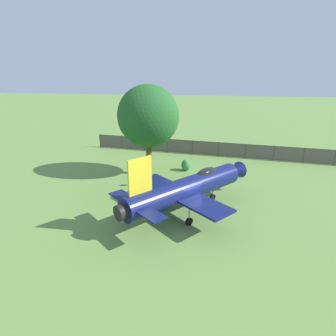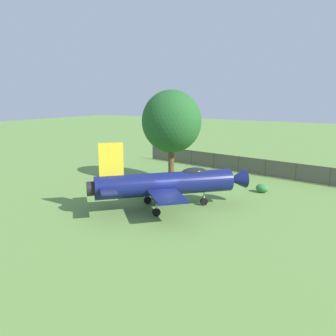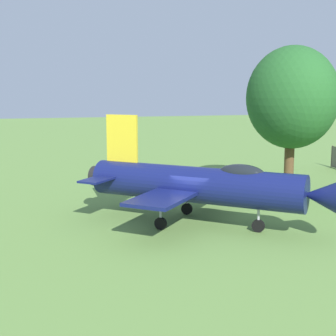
{
  "view_description": "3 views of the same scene",
  "coord_description": "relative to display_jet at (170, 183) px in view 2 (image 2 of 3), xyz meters",
  "views": [
    {
      "loc": [
        1.4,
        -19.45,
        10.69
      ],
      "look_at": [
        -1.78,
        3.15,
        2.5
      ],
      "focal_mm": 29.82,
      "sensor_mm": 36.0,
      "label": 1
    },
    {
      "loc": [
        14.55,
        -22.04,
        8.68
      ],
      "look_at": [
        -1.78,
        3.15,
        2.5
      ],
      "focal_mm": 37.68,
      "sensor_mm": 36.0,
      "label": 2
    },
    {
      "loc": [
        21.65,
        -7.82,
        6.52
      ],
      "look_at": [
        0.31,
        -1.45,
        2.94
      ],
      "focal_mm": 51.06,
      "sensor_mm": 36.0,
      "label": 3
    }
  ],
  "objects": [
    {
      "name": "ground_plane",
      "position": [
        -0.25,
        -0.28,
        -2.03
      ],
      "size": [
        200.0,
        200.0,
        0.0
      ],
      "primitive_type": "plane",
      "color": "#668E42"
    },
    {
      "name": "display_jet",
      "position": [
        0.0,
        0.0,
        0.0
      ],
      "size": [
        10.49,
        11.11,
        5.33
      ],
      "rotation": [
        0.0,
        0.0,
        0.84
      ],
      "color": "#111951",
      "rests_on": "ground_plane"
    },
    {
      "name": "shade_tree",
      "position": [
        -4.7,
        7.6,
        4.09
      ],
      "size": [
        6.19,
        5.37,
        9.28
      ],
      "color": "brown",
      "rests_on": "ground_plane"
    },
    {
      "name": "perimeter_fence",
      "position": [
        2.72,
        15.16,
        -1.04
      ],
      "size": [
        33.32,
        4.32,
        1.88
      ],
      "rotation": [
        0.0,
        0.0,
        9.3
      ],
      "color": "#4C4238",
      "rests_on": "ground_plane"
    },
    {
      "name": "shrub_near_fence",
      "position": [
        -0.94,
        9.25,
        -1.4
      ],
      "size": [
        1.02,
        0.98,
        1.26
      ],
      "color": "#387F3D",
      "rests_on": "ground_plane"
    },
    {
      "name": "shrub_by_tree",
      "position": [
        4.6,
        8.48,
        -1.64
      ],
      "size": [
        1.2,
        0.99,
        0.78
      ],
      "color": "#387F3D",
      "rests_on": "ground_plane"
    },
    {
      "name": "info_plaque",
      "position": [
        -5.28,
        4.24,
        -1.18
      ],
      "size": [
        0.63,
        0.44,
        1.14
      ],
      "color": "#333333",
      "rests_on": "ground_plane"
    }
  ]
}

